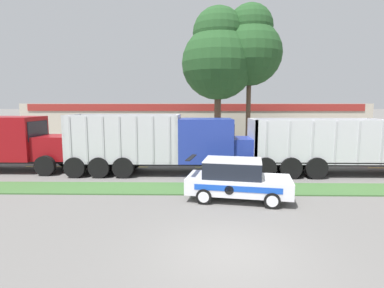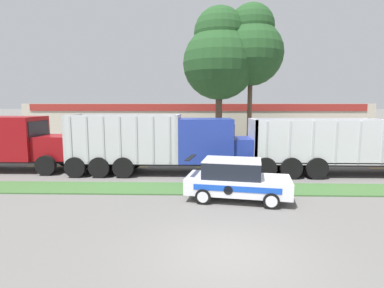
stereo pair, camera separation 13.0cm
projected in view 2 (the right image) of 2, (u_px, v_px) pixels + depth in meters
The scene contains 12 objects.
ground_plane at pixel (225, 253), 7.90m from camera, with size 600.00×600.00×0.00m, color slate.
grass_verge at pixel (215, 189), 13.87m from camera, with size 120.00×1.98×0.06m, color #3D6633.
centre_line_2 at pixel (46, 166), 19.11m from camera, with size 2.40×0.14×0.01m, color yellow.
centre_line_3 at pixel (129, 167), 18.96m from camera, with size 2.40×0.14×0.01m, color yellow.
centre_line_4 at pixel (215, 167), 18.82m from camera, with size 2.40×0.14×0.01m, color yellow.
centre_line_5 at pixel (301, 168), 18.67m from camera, with size 2.40×0.14×0.01m, color yellow.
dump_truck_mid at pixel (184, 145), 16.98m from camera, with size 10.99×2.73×3.36m.
dump_truck_trail at pixel (381, 147), 16.68m from camera, with size 12.45×2.73×3.20m.
rally_car at pixel (236, 179), 12.33m from camera, with size 4.47×2.60×1.70m.
store_building_backdrop at pixel (197, 119), 40.91m from camera, with size 41.26×12.10×4.06m.
tree_behind_left at pixel (251, 47), 27.63m from camera, with size 5.95×5.95×13.10m.
tree_behind_centre at pixel (219, 56), 27.68m from camera, with size 6.76×6.76×12.82m.
Camera 2 is at (-0.68, -7.49, 3.88)m, focal length 28.00 mm.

